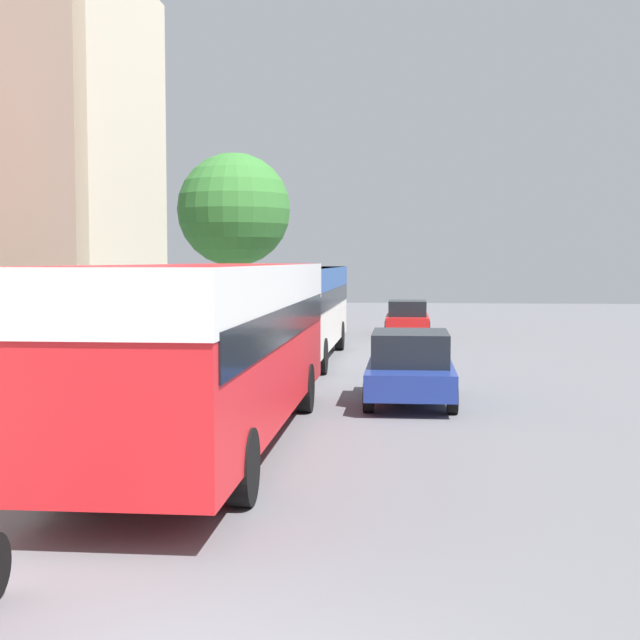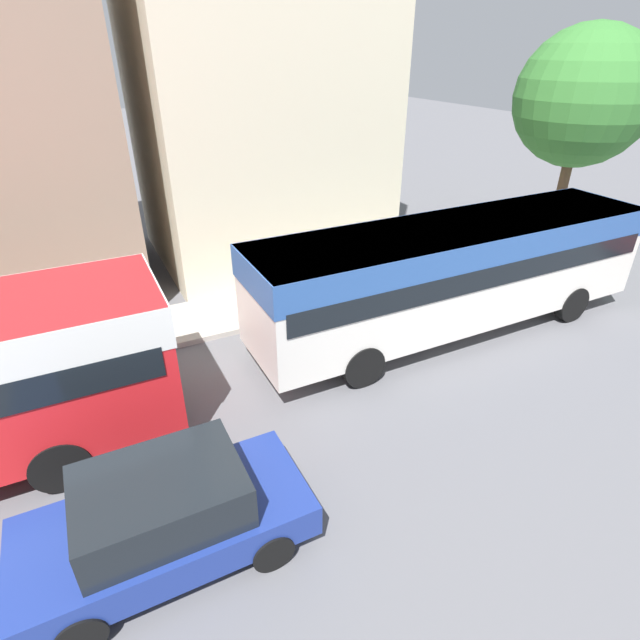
{
  "view_description": "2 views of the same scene",
  "coord_description": "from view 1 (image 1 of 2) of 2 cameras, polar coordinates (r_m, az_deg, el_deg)",
  "views": [
    {
      "loc": [
        1.65,
        -5.55,
        3.12
      ],
      "look_at": [
        -0.65,
        18.24,
        1.52
      ],
      "focal_mm": 50.0,
      "sensor_mm": 36.0,
      "label": 1
    },
    {
      "loc": [
        7.1,
        13.63,
        6.74
      ],
      "look_at": [
        -1.09,
        17.75,
        1.64
      ],
      "focal_mm": 28.0,
      "sensor_mm": 36.0,
      "label": 2
    }
  ],
  "objects": [
    {
      "name": "car_far_curb",
      "position": [
        37.92,
        5.61,
        0.22
      ],
      "size": [
        1.86,
        3.89,
        1.42
      ],
      "rotation": [
        0.0,
        0.0,
        3.14
      ],
      "color": "red",
      "rests_on": "ground_plane"
    },
    {
      "name": "car_crossing",
      "position": [
        19.52,
        5.79,
        -2.98
      ],
      "size": [
        1.92,
        4.12,
        1.57
      ],
      "color": "navy",
      "rests_on": "ground_plane"
    },
    {
      "name": "bus_following",
      "position": [
        27.7,
        -1.57,
        1.3
      ],
      "size": [
        2.53,
        10.79,
        2.9
      ],
      "color": "silver",
      "rests_on": "ground_plane"
    },
    {
      "name": "building_far_terrace",
      "position": [
        27.66,
        -18.52,
        8.95
      ],
      "size": [
        6.6,
        7.26,
        11.36
      ],
      "color": "beige",
      "rests_on": "ground_plane"
    },
    {
      "name": "pedestrian_near_curb",
      "position": [
        32.24,
        -6.07,
        0.25
      ],
      "size": [
        0.33,
        0.33,
        1.84
      ],
      "color": "#232838",
      "rests_on": "sidewalk"
    },
    {
      "name": "street_tree",
      "position": [
        35.99,
        -5.52,
        7.02
      ],
      "size": [
        4.52,
        4.52,
        7.26
      ],
      "color": "brown",
      "rests_on": "sidewalk"
    },
    {
      "name": "bus_lead",
      "position": [
        14.91,
        -7.02,
        -0.56
      ],
      "size": [
        2.66,
        11.41,
        3.05
      ],
      "color": "red",
      "rests_on": "ground_plane"
    }
  ]
}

